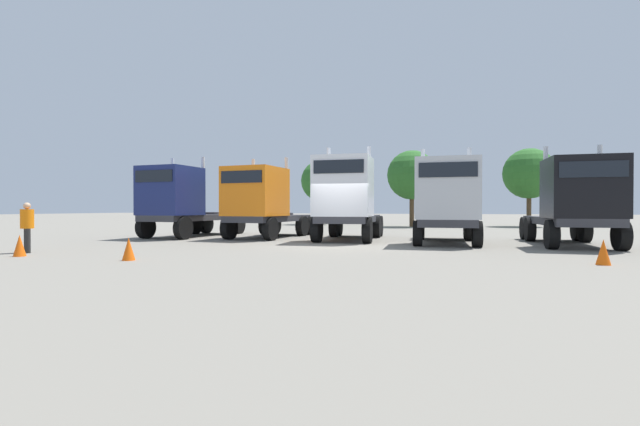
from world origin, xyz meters
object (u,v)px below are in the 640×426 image
Objects in this scene: traffic_cone_mid at (20,246)px; semi_truck_navy at (180,201)px; semi_truck_black at (576,202)px; semi_truck_white at (346,198)px; semi_truck_silver at (446,200)px; traffic_cone_near at (603,252)px; visitor_in_hivis at (27,224)px; semi_truck_orange at (262,201)px; traffic_cone_far at (129,249)px.

semi_truck_navy is at bearing 93.40° from traffic_cone_mid.
semi_truck_black is at bearing 91.73° from semi_truck_navy.
semi_truck_white is 1.03× the size of semi_truck_silver.
visitor_in_hivis is at bearing -172.96° from traffic_cone_near.
semi_truck_orange is 1.03× the size of semi_truck_silver.
semi_truck_orange is 10.41m from traffic_cone_mid.
traffic_cone_near is (17.06, -5.96, -1.50)m from semi_truck_navy.
traffic_cone_far is at bearing -48.29° from semi_truck_silver.
visitor_in_hivis is 1.35m from traffic_cone_mid.
visitor_in_hivis is 4.83m from traffic_cone_far.
semi_truck_orange is 13.52m from semi_truck_black.
semi_truck_black is (17.72, -0.23, -0.10)m from semi_truck_navy.
semi_truck_white reaches higher than traffic_cone_near.
semi_truck_white reaches higher than semi_truck_silver.
semi_truck_orange reaches higher than semi_truck_black.
semi_truck_black is at bearing 83.42° from traffic_cone_near.
semi_truck_white is at bearing 87.37° from semi_truck_orange.
traffic_cone_near is 12.91m from traffic_cone_far.
semi_truck_white reaches higher than semi_truck_navy.
visitor_in_hivis is at bearing -68.59° from semi_truck_black.
traffic_cone_mid is (-12.44, -8.56, -1.46)m from semi_truck_silver.
semi_truck_navy reaches higher than traffic_cone_far.
semi_truck_navy is 9.13m from traffic_cone_mid.
semi_truck_orange is 9.58m from traffic_cone_far.
semi_truck_white is (4.40, -0.48, 0.11)m from semi_truck_orange.
visitor_in_hivis is (-8.87, -8.24, -0.96)m from semi_truck_white.
traffic_cone_far is at bearing 2.27° from traffic_cone_mid.
semi_truck_white is 10.54m from traffic_cone_near.
semi_truck_white is 4.40m from semi_truck_silver.
semi_truck_orange is at bearing 91.53° from traffic_cone_far.
semi_truck_orange is 3.70× the size of visitor_in_hivis.
visitor_in_hivis is at bearing -50.94° from semi_truck_white.
semi_truck_navy is at bearing 160.73° from traffic_cone_near.
visitor_in_hivis is (-0.26, -8.10, -0.87)m from semi_truck_navy.
visitor_in_hivis reaches higher than traffic_cone_far.
semi_truck_white is 9.11m from semi_truck_black.
semi_truck_navy is 9.55× the size of traffic_cone_near.
visitor_in_hivis is (-4.48, -8.72, -0.86)m from semi_truck_orange.
traffic_cone_mid reaches higher than traffic_cone_far.
traffic_cone_near is at bearing 66.45° from semi_truck_orange.
semi_truck_silver is 0.94× the size of semi_truck_black.
traffic_cone_near reaches higher than traffic_cone_mid.
semi_truck_navy is 18.13m from traffic_cone_near.
traffic_cone_far is at bearing -28.60° from semi_truck_white.
semi_truck_black is 9.48× the size of traffic_cone_near.
visitor_in_hivis is at bearing 131.54° from traffic_cone_mid.
semi_truck_silver reaches higher than traffic_cone_far.
semi_truck_navy is at bearing -78.00° from semi_truck_orange.
semi_truck_navy is 9.60× the size of traffic_cone_mid.
semi_truck_navy is 10.02m from traffic_cone_far.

